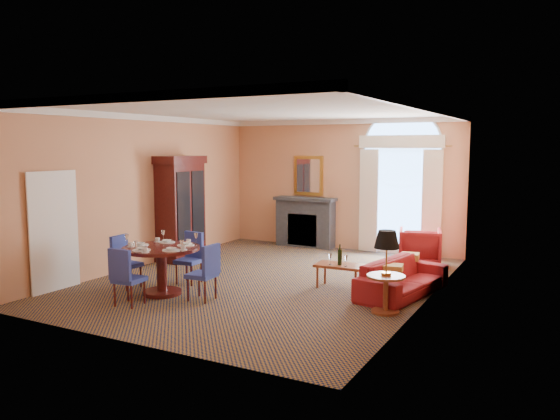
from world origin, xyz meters
The scene contains 12 objects.
ground centered at (0.00, 0.00, 0.00)m, with size 7.50×7.50×0.00m, color #131C3C.
room_envelope centered at (-0.03, 0.67, 2.51)m, with size 6.04×7.52×3.45m.
armoire centered at (-2.72, 0.82, 1.12)m, with size 0.67×1.19×2.33m.
dining_table centered at (-1.12, -1.72, 0.62)m, with size 1.32×1.32×1.03m.
dining_chair_north centered at (-1.19, -0.79, 0.54)m, with size 0.45×0.46×0.94m.
dining_chair_south centered at (-1.16, -2.56, 0.54)m, with size 0.45×0.46×0.94m.
dining_chair_east centered at (-0.21, -1.68, 0.54)m, with size 0.45×0.44×0.94m.
dining_chair_west centered at (-2.06, -1.67, 0.54)m, with size 0.46×0.46×0.94m.
sofa centered at (2.55, 0.20, 0.30)m, with size 2.05×0.80×0.60m, color maroon.
armchair centered at (2.23, 2.68, 0.40)m, with size 0.86×0.88×0.80m, color maroon.
coffee_table centered at (1.43, 0.10, 0.42)m, with size 0.88×0.51×0.81m.
side_table centered at (2.60, -0.92, 0.81)m, with size 0.59×0.59×1.25m.
Camera 1 is at (5.01, -8.87, 2.54)m, focal length 35.00 mm.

